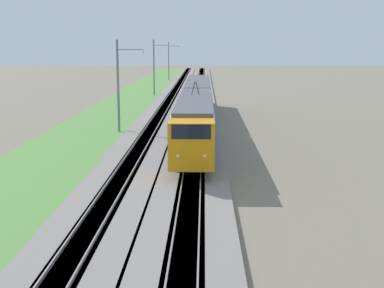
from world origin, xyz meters
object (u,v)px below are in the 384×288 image
object	(u,v)px
passenger_train	(197,105)
catenary_mast_distant	(169,61)
catenary_mast_far	(154,67)
catenary_mast_mid	(119,85)

from	to	relation	value
passenger_train	catenary_mast_distant	xyz separation A→B (m)	(69.27, 7.18, 1.98)
passenger_train	catenary_mast_distant	bearing A→B (deg)	-174.08
passenger_train	catenary_mast_far	size ratio (longest dim) A/B	4.82
catenary_mast_far	catenary_mast_distant	distance (m)	35.65
passenger_train	catenary_mast_distant	world-z (taller)	catenary_mast_distant
catenary_mast_mid	passenger_train	bearing A→B (deg)	-74.23
catenary_mast_far	catenary_mast_mid	bearing A→B (deg)	-180.00
catenary_mast_mid	catenary_mast_far	distance (m)	35.65
passenger_train	catenary_mast_distant	distance (m)	69.67
catenary_mast_far	passenger_train	bearing A→B (deg)	-167.94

